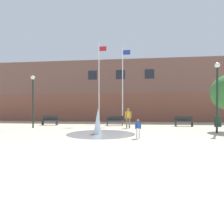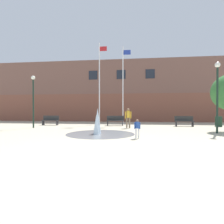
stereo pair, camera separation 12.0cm
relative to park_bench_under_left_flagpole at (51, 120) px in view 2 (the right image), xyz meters
The scene contains 13 objects.
ground_plane 12.24m from the park_bench_under_left_flagpole, 58.24° to the right, with size 100.00×100.00×0.00m, color #BCB299.
library_building 11.18m from the park_bench_under_left_flagpole, 52.84° to the left, with size 36.00×6.05×7.70m.
splash_fountain 7.92m from the park_bench_under_left_flagpole, 43.74° to the right, with size 4.16×4.16×1.58m.
park_bench_under_left_flagpole is the anchor object (origin of this frame).
park_bench_under_right_flagpole 6.23m from the park_bench_under_left_flagpole, ahead, with size 1.60×0.44×0.91m.
park_bench_near_trashcan 12.38m from the park_bench_under_left_flagpole, ahead, with size 1.60×0.44×0.91m.
child_with_pink_shirt 10.66m from the park_bench_under_left_flagpole, 40.83° to the right, with size 0.31×0.24×0.99m.
adult_near_bench 7.76m from the park_bench_under_left_flagpole, 15.04° to the right, with size 0.50×0.37×1.59m.
flagpole_left 6.11m from the park_bench_under_left_flagpole, 15.83° to the left, with size 0.80×0.10×8.18m.
flagpole_right 7.92m from the park_bench_under_left_flagpole, 10.57° to the left, with size 0.80×0.10×7.74m.
lamp_post_left_lane 3.48m from the park_bench_under_left_flagpole, 93.57° to the right, with size 0.32×0.32×4.23m.
lamp_post_right_lane 13.99m from the park_bench_under_left_flagpole, 18.64° to the right, with size 0.32×0.32×4.41m.
trash_can 15.35m from the park_bench_under_left_flagpole, ahead, with size 0.56×0.56×0.90m, color #193323.
Camera 2 is at (1.37, -5.55, 1.47)m, focal length 28.00 mm.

